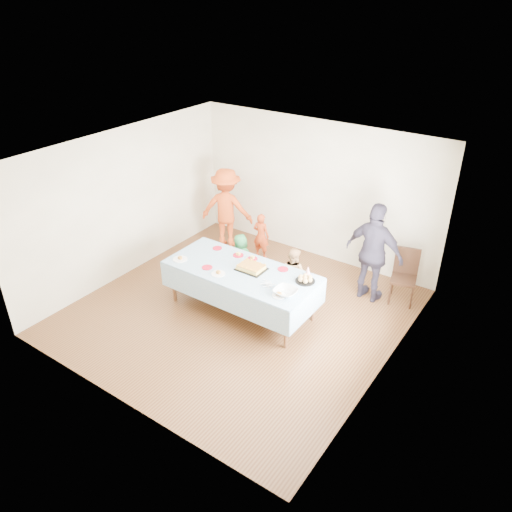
{
  "coord_description": "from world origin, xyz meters",
  "views": [
    {
      "loc": [
        4.12,
        -5.46,
        4.86
      ],
      "look_at": [
        0.14,
        0.3,
        0.97
      ],
      "focal_mm": 35.0,
      "sensor_mm": 36.0,
      "label": 1
    }
  ],
  "objects_px": {
    "birthday_cake": "(251,267)",
    "dining_chair": "(405,272)",
    "party_table": "(241,273)",
    "adult_left": "(227,208)"
  },
  "relations": [
    {
      "from": "party_table",
      "to": "dining_chair",
      "type": "distance_m",
      "value": 2.78
    },
    {
      "from": "birthday_cake",
      "to": "dining_chair",
      "type": "height_order",
      "value": "dining_chair"
    },
    {
      "from": "party_table",
      "to": "dining_chair",
      "type": "relative_size",
      "value": 2.63
    },
    {
      "from": "birthday_cake",
      "to": "dining_chair",
      "type": "distance_m",
      "value": 2.63
    },
    {
      "from": "party_table",
      "to": "adult_left",
      "type": "relative_size",
      "value": 1.52
    },
    {
      "from": "birthday_cake",
      "to": "adult_left",
      "type": "bearing_deg",
      "value": 137.06
    },
    {
      "from": "party_table",
      "to": "adult_left",
      "type": "xyz_separation_m",
      "value": [
        -1.64,
        1.74,
        0.1
      ]
    },
    {
      "from": "birthday_cake",
      "to": "adult_left",
      "type": "xyz_separation_m",
      "value": [
        -1.77,
        1.65,
        0.01
      ]
    },
    {
      "from": "party_table",
      "to": "birthday_cake",
      "type": "height_order",
      "value": "birthday_cake"
    },
    {
      "from": "dining_chair",
      "to": "adult_left",
      "type": "relative_size",
      "value": 0.58
    }
  ]
}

